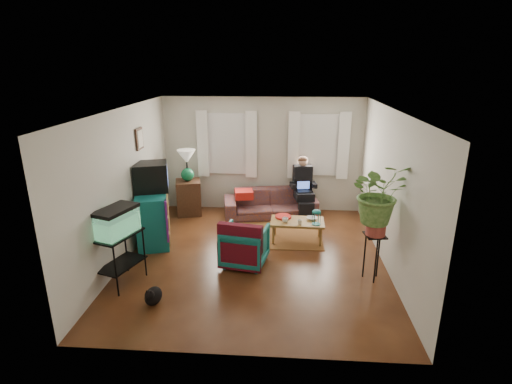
# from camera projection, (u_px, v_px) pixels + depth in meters

# --- Properties ---
(floor) EXTENTS (4.50, 5.00, 0.01)m
(floor) POSITION_uv_depth(u_px,v_px,m) (254.00, 257.00, 7.12)
(floor) COLOR #4F2B14
(floor) RESTS_ON ground
(ceiling) EXTENTS (4.50, 5.00, 0.01)m
(ceiling) POSITION_uv_depth(u_px,v_px,m) (254.00, 110.00, 6.31)
(ceiling) COLOR white
(ceiling) RESTS_ON wall_back
(wall_back) EXTENTS (4.50, 0.01, 2.60)m
(wall_back) POSITION_uv_depth(u_px,v_px,m) (262.00, 155.00, 9.09)
(wall_back) COLOR silver
(wall_back) RESTS_ON floor
(wall_front) EXTENTS (4.50, 0.01, 2.60)m
(wall_front) POSITION_uv_depth(u_px,v_px,m) (237.00, 257.00, 4.35)
(wall_front) COLOR silver
(wall_front) RESTS_ON floor
(wall_left) EXTENTS (0.01, 5.00, 2.60)m
(wall_left) POSITION_uv_depth(u_px,v_px,m) (124.00, 185.00, 6.87)
(wall_left) COLOR silver
(wall_left) RESTS_ON floor
(wall_right) EXTENTS (0.01, 5.00, 2.60)m
(wall_right) POSITION_uv_depth(u_px,v_px,m) (390.00, 191.00, 6.57)
(wall_right) COLOR silver
(wall_right) RESTS_ON floor
(window_left) EXTENTS (1.08, 0.04, 1.38)m
(window_left) POSITION_uv_depth(u_px,v_px,m) (227.00, 144.00, 9.04)
(window_left) COLOR white
(window_left) RESTS_ON wall_back
(window_right) EXTENTS (1.08, 0.04, 1.38)m
(window_right) POSITION_uv_depth(u_px,v_px,m) (318.00, 145.00, 8.90)
(window_right) COLOR white
(window_right) RESTS_ON wall_back
(curtains_left) EXTENTS (1.36, 0.06, 1.50)m
(curtains_left) POSITION_uv_depth(u_px,v_px,m) (227.00, 145.00, 8.97)
(curtains_left) COLOR white
(curtains_left) RESTS_ON wall_back
(curtains_right) EXTENTS (1.36, 0.06, 1.50)m
(curtains_right) POSITION_uv_depth(u_px,v_px,m) (319.00, 146.00, 8.83)
(curtains_right) COLOR white
(curtains_right) RESTS_ON wall_back
(picture_frame) EXTENTS (0.04, 0.32, 0.40)m
(picture_frame) POSITION_uv_depth(u_px,v_px,m) (140.00, 139.00, 7.47)
(picture_frame) COLOR #3D2616
(picture_frame) RESTS_ON wall_left
(area_rug) EXTENTS (2.01, 1.62, 0.01)m
(area_rug) POSITION_uv_depth(u_px,v_px,m) (272.00, 232.00, 8.16)
(area_rug) COLOR brown
(area_rug) RESTS_ON floor
(sofa) EXTENTS (2.15, 1.15, 0.80)m
(sofa) POSITION_uv_depth(u_px,v_px,m) (270.00, 199.00, 8.93)
(sofa) COLOR brown
(sofa) RESTS_ON floor
(seated_person) EXTENTS (0.61, 0.71, 1.22)m
(seated_person) POSITION_uv_depth(u_px,v_px,m) (303.00, 189.00, 8.93)
(seated_person) COLOR black
(seated_person) RESTS_ON sofa
(side_table) EXTENTS (0.65, 0.65, 0.78)m
(side_table) POSITION_uv_depth(u_px,v_px,m) (189.00, 197.00, 9.06)
(side_table) COLOR #382015
(side_table) RESTS_ON floor
(table_lamp) EXTENTS (0.49, 0.49, 0.72)m
(table_lamp) POSITION_uv_depth(u_px,v_px,m) (187.00, 166.00, 8.83)
(table_lamp) COLOR white
(table_lamp) RESTS_ON side_table
(dresser) EXTENTS (0.85, 1.22, 1.00)m
(dresser) POSITION_uv_depth(u_px,v_px,m) (153.00, 217.00, 7.62)
(dresser) COLOR #125B6D
(dresser) RESTS_ON floor
(crt_tv) EXTENTS (0.74, 0.71, 0.53)m
(crt_tv) POSITION_uv_depth(u_px,v_px,m) (151.00, 177.00, 7.49)
(crt_tv) COLOR black
(crt_tv) RESTS_ON dresser
(aquarium_stand) EXTENTS (0.64, 0.84, 0.83)m
(aquarium_stand) POSITION_uv_depth(u_px,v_px,m) (121.00, 259.00, 6.18)
(aquarium_stand) COLOR black
(aquarium_stand) RESTS_ON floor
(aquarium) EXTENTS (0.57, 0.76, 0.44)m
(aquarium) POSITION_uv_depth(u_px,v_px,m) (117.00, 221.00, 5.98)
(aquarium) COLOR #7FD899
(aquarium) RESTS_ON aquarium_stand
(black_cat) EXTENTS (0.24, 0.36, 0.31)m
(black_cat) POSITION_uv_depth(u_px,v_px,m) (153.00, 294.00, 5.72)
(black_cat) COLOR black
(black_cat) RESTS_ON floor
(armchair) EXTENTS (0.83, 0.80, 0.74)m
(armchair) POSITION_uv_depth(u_px,v_px,m) (245.00, 244.00, 6.81)
(armchair) COLOR #135E75
(armchair) RESTS_ON floor
(serape_throw) EXTENTS (0.76, 0.30, 0.61)m
(serape_throw) POSITION_uv_depth(u_px,v_px,m) (240.00, 242.00, 6.49)
(serape_throw) COLOR #9E0A0A
(serape_throw) RESTS_ON armchair
(coffee_table) EXTENTS (1.04, 0.59, 0.42)m
(coffee_table) POSITION_uv_depth(u_px,v_px,m) (297.00, 231.00, 7.72)
(coffee_table) COLOR brown
(coffee_table) RESTS_ON floor
(cup_a) EXTENTS (0.12, 0.12, 0.09)m
(cup_a) POSITION_uv_depth(u_px,v_px,m) (285.00, 220.00, 7.57)
(cup_a) COLOR white
(cup_a) RESTS_ON coffee_table
(cup_b) EXTENTS (0.10, 0.10, 0.09)m
(cup_b) POSITION_uv_depth(u_px,v_px,m) (300.00, 222.00, 7.48)
(cup_b) COLOR beige
(cup_b) RESTS_ON coffee_table
(bowl) EXTENTS (0.21, 0.21, 0.05)m
(bowl) POSITION_uv_depth(u_px,v_px,m) (312.00, 218.00, 7.70)
(bowl) COLOR white
(bowl) RESTS_ON coffee_table
(snack_tray) EXTENTS (0.32, 0.32, 0.04)m
(snack_tray) POSITION_uv_depth(u_px,v_px,m) (283.00, 217.00, 7.81)
(snack_tray) COLOR #B21414
(snack_tray) RESTS_ON coffee_table
(birdcage) EXTENTS (0.17, 0.17, 0.30)m
(birdcage) POSITION_uv_depth(u_px,v_px,m) (316.00, 217.00, 7.44)
(birdcage) COLOR #115B6B
(birdcage) RESTS_ON coffee_table
(plant_stand) EXTENTS (0.37, 0.37, 0.77)m
(plant_stand) POSITION_uv_depth(u_px,v_px,m) (373.00, 257.00, 6.31)
(plant_stand) COLOR black
(plant_stand) RESTS_ON floor
(potted_plant) EXTENTS (0.98, 0.88, 0.98)m
(potted_plant) POSITION_uv_depth(u_px,v_px,m) (378.00, 202.00, 6.02)
(potted_plant) COLOR #599947
(potted_plant) RESTS_ON plant_stand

